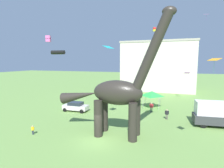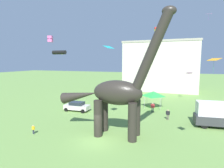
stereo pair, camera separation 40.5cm
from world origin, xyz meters
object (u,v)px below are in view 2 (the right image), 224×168
(parked_sedan_left, at_px, (77,106))
(person_vendor_side, at_px, (153,107))
(kite_far_right, at_px, (214,60))
(dinosaur_sculpture, at_px, (117,93))
(festival_canopy_tent, at_px, (153,94))
(kite_mid_center, at_px, (156,29))
(kite_far_left, at_px, (209,14))
(person_photographer, at_px, (168,114))
(kite_high_left, at_px, (60,53))
(kite_near_low, at_px, (109,47))
(kite_mid_right, at_px, (50,39))
(kite_high_right, at_px, (189,73))
(parked_box_truck, at_px, (218,115))
(person_far_spectator, at_px, (33,129))

(parked_sedan_left, xyz_separation_m, person_vendor_side, (12.07, 3.35, 0.18))
(kite_far_right, bearing_deg, dinosaur_sculpture, 164.66)
(festival_canopy_tent, distance_m, kite_mid_center, 11.08)
(kite_far_left, bearing_deg, person_photographer, -125.41)
(person_vendor_side, bearing_deg, dinosaur_sculpture, 15.56)
(kite_high_left, bearing_deg, kite_mid_center, 34.19)
(kite_near_low, distance_m, kite_high_left, 8.85)
(dinosaur_sculpture, relative_size, kite_mid_right, 12.19)
(person_vendor_side, distance_m, kite_high_right, 13.68)
(kite_far_right, bearing_deg, parked_box_truck, 75.64)
(dinosaur_sculpture, bearing_deg, kite_far_right, -8.33)
(parked_box_truck, distance_m, kite_mid_center, 16.09)
(festival_canopy_tent, xyz_separation_m, kite_mid_right, (-18.30, -4.42, 9.82))
(parked_box_truck, height_order, festival_canopy_tent, parked_box_truck)
(kite_mid_right, bearing_deg, dinosaur_sculpture, -30.44)
(person_far_spectator, distance_m, kite_high_left, 11.61)
(parked_box_truck, distance_m, kite_near_low, 16.01)
(kite_near_low, distance_m, kite_mid_right, 16.16)
(person_photographer, bearing_deg, kite_mid_right, -100.61)
(person_vendor_side, height_order, kite_mid_right, kite_mid_right)
(dinosaur_sculpture, distance_m, parked_sedan_left, 12.65)
(dinosaur_sculpture, distance_m, parked_box_truck, 13.39)
(festival_canopy_tent, height_order, kite_far_right, kite_far_right)
(kite_near_low, xyz_separation_m, kite_far_left, (12.27, 13.01, 5.91))
(person_vendor_side, relative_size, kite_mid_center, 2.52)
(kite_far_left, bearing_deg, person_far_spectator, -137.21)
(person_photographer, relative_size, festival_canopy_tent, 0.47)
(kite_high_right, bearing_deg, kite_far_left, -73.27)
(kite_near_low, distance_m, kite_high_right, 22.68)
(kite_far_right, bearing_deg, kite_far_left, 84.54)
(kite_far_left, bearing_deg, kite_mid_right, -167.73)
(person_photographer, distance_m, festival_canopy_tent, 7.03)
(dinosaur_sculpture, distance_m, person_vendor_side, 11.65)
(kite_mid_right, bearing_deg, kite_near_low, -26.92)
(person_vendor_side, relative_size, kite_high_right, 1.23)
(person_far_spectator, bearing_deg, kite_far_left, 9.58)
(person_far_spectator, height_order, festival_canopy_tent, festival_canopy_tent)
(person_far_spectator, xyz_separation_m, kite_near_low, (7.31, 5.11, 9.34))
(parked_sedan_left, distance_m, kite_high_left, 9.30)
(kite_high_left, distance_m, kite_far_right, 20.35)
(person_vendor_side, bearing_deg, kite_mid_center, -147.78)
(parked_sedan_left, distance_m, kite_mid_right, 13.45)
(dinosaur_sculpture, relative_size, parked_sedan_left, 3.17)
(person_vendor_side, xyz_separation_m, kite_far_left, (7.90, 4.51, 14.91))
(parked_box_truck, bearing_deg, person_far_spectator, -160.44)
(dinosaur_sculpture, relative_size, parked_box_truck, 2.33)
(kite_far_right, height_order, kite_far_left, kite_far_left)
(person_far_spectator, relative_size, kite_high_right, 0.81)
(festival_canopy_tent, distance_m, kite_far_left, 15.73)
(festival_canopy_tent, xyz_separation_m, kite_mid_center, (0.19, -0.77, 11.06))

